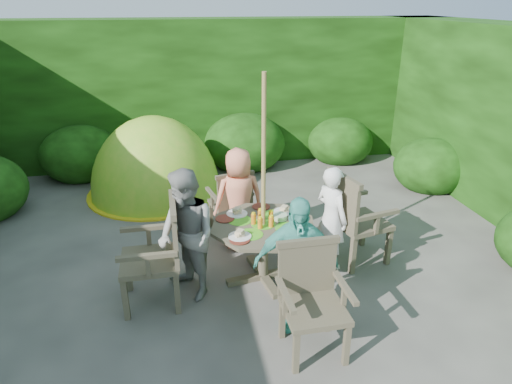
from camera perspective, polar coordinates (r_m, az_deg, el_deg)
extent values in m
plane|color=#43413C|center=(5.24, -1.88, -9.37)|extent=(60.00, 60.00, 0.00)
cube|color=black|center=(8.54, -6.29, 12.40)|extent=(9.00, 1.00, 2.50)
cylinder|color=#3F3829|center=(4.89, 0.88, -7.65)|extent=(0.11, 0.11, 0.62)
cube|color=#3F3829|center=(5.04, 0.86, -10.41)|extent=(0.82, 0.23, 0.05)
cube|color=#3F3829|center=(5.04, 0.86, -10.41)|extent=(0.23, 0.82, 0.05)
cylinder|color=#3F3829|center=(4.73, 0.90, -4.24)|extent=(1.30, 1.30, 0.04)
cylinder|color=#4AC020|center=(4.53, -0.72, -5.31)|extent=(0.25, 0.25, 0.00)
cylinder|color=#4AC020|center=(4.66, 3.94, -4.48)|extent=(0.25, 0.25, 0.00)
cylinder|color=#4AC020|center=(4.80, -2.04, -3.57)|extent=(0.25, 0.25, 0.00)
cylinder|color=#4AC020|center=(4.93, 2.39, -2.84)|extent=(0.25, 0.25, 0.00)
cylinder|color=#4AC020|center=(4.72, 0.91, -4.02)|extent=(0.25, 0.25, 0.00)
cylinder|color=white|center=(4.98, 3.53, -2.47)|extent=(0.23, 0.23, 0.01)
cylinder|color=white|center=(4.93, -2.40, -2.72)|extent=(0.23, 0.23, 0.01)
cylinder|color=white|center=(4.47, -2.03, -5.57)|extent=(0.23, 0.23, 0.01)
cylinder|color=white|center=(4.53, 4.51, -5.26)|extent=(0.23, 0.23, 0.01)
cylinder|color=#B6290C|center=(4.87, 5.51, -3.16)|extent=(0.20, 0.20, 0.01)
cylinder|color=#B6290C|center=(5.10, 0.64, -1.82)|extent=(0.20, 0.20, 0.01)
cylinder|color=#B6290C|center=(4.83, -3.91, -3.34)|extent=(0.20, 0.20, 0.01)
cylinder|color=#B6290C|center=(4.41, -2.05, -6.00)|extent=(0.20, 0.20, 0.01)
cylinder|color=#B6290C|center=(4.44, 4.34, -5.86)|extent=(0.20, 0.20, 0.01)
cylinder|color=#5FAB41|center=(4.82, 2.94, -3.10)|extent=(0.16, 0.16, 0.05)
cylinder|color=olive|center=(4.54, 0.94, 0.96)|extent=(0.05, 0.05, 2.20)
cube|color=#3F3829|center=(5.31, 12.88, -3.72)|extent=(0.66, 0.67, 0.05)
cube|color=#3F3829|center=(5.39, 16.22, -6.53)|extent=(0.07, 0.07, 0.46)
cube|color=#3F3829|center=(5.72, 13.24, -4.43)|extent=(0.07, 0.07, 0.46)
cube|color=#3F3829|center=(5.12, 12.01, -7.72)|extent=(0.07, 0.07, 0.46)
cube|color=#3F3829|center=(5.46, 9.15, -5.42)|extent=(0.07, 0.07, 0.46)
cube|color=#3F3829|center=(5.04, 10.76, -1.30)|extent=(0.17, 0.56, 0.54)
cube|color=#3F3829|center=(5.01, 14.97, -2.80)|extent=(0.54, 0.17, 0.04)
cube|color=#3F3829|center=(5.42, 11.35, -0.44)|extent=(0.54, 0.17, 0.04)
cube|color=#3F3829|center=(4.58, -13.18, -8.38)|extent=(0.55, 0.57, 0.05)
cube|color=#3F3829|center=(4.92, -15.70, -9.52)|extent=(0.05, 0.05, 0.46)
cube|color=#3F3829|center=(4.52, -16.03, -12.73)|extent=(0.05, 0.05, 0.46)
cube|color=#3F3829|center=(4.90, -10.07, -9.13)|extent=(0.05, 0.05, 0.46)
cube|color=#3F3829|center=(4.50, -9.83, -12.32)|extent=(0.05, 0.05, 0.46)
cube|color=#3F3829|center=(4.43, -10.14, -4.89)|extent=(0.05, 0.56, 0.54)
cube|color=#3F3829|center=(4.72, -13.37, -4.37)|extent=(0.54, 0.06, 0.04)
cube|color=#3F3829|center=(4.22, -13.49, -7.83)|extent=(0.54, 0.06, 0.04)
cube|color=#3F3829|center=(5.85, -3.30, -1.51)|extent=(0.54, 0.53, 0.04)
cube|color=#3F3829|center=(6.16, -2.19, -2.17)|extent=(0.05, 0.05, 0.37)
cube|color=#3F3829|center=(6.04, -5.63, -2.78)|extent=(0.05, 0.05, 0.37)
cube|color=#3F3829|center=(5.83, -0.80, -3.66)|extent=(0.05, 0.05, 0.37)
cube|color=#3F3829|center=(5.71, -4.41, -4.34)|extent=(0.05, 0.05, 0.37)
cube|color=#3F3829|center=(5.57, -2.60, -0.11)|extent=(0.46, 0.13, 0.44)
cube|color=#3F3829|center=(5.85, -1.23, 0.44)|extent=(0.14, 0.44, 0.04)
cube|color=#3F3829|center=(5.71, -5.50, -0.27)|extent=(0.14, 0.44, 0.04)
cube|color=#3F3829|center=(3.94, 7.30, -14.44)|extent=(0.52, 0.50, 0.05)
cube|color=#3F3829|center=(3.87, 5.02, -19.32)|extent=(0.05, 0.05, 0.41)
cube|color=#3F3829|center=(3.99, 11.25, -18.18)|extent=(0.05, 0.05, 0.41)
cube|color=#3F3829|center=(4.18, 3.29, -15.48)|extent=(0.05, 0.05, 0.41)
cube|color=#3F3829|center=(4.29, 9.01, -14.58)|extent=(0.05, 0.05, 0.41)
cube|color=#3F3829|center=(3.97, 6.40, -9.43)|extent=(0.51, 0.05, 0.49)
cube|color=#3F3829|center=(3.76, 3.71, -12.65)|extent=(0.06, 0.49, 0.04)
cube|color=#3F3829|center=(3.91, 11.04, -11.55)|extent=(0.06, 0.49, 0.04)
imported|color=white|center=(5.07, 9.38, -3.21)|extent=(0.44, 0.51, 1.18)
imported|color=gray|center=(4.52, -8.63, -5.43)|extent=(0.76, 0.82, 1.34)
imported|color=#F68A65|center=(5.42, -2.16, -0.81)|extent=(0.64, 0.46, 1.23)
imported|color=#4EB6A4|center=(4.09, 5.01, -8.96)|extent=(0.79, 0.42, 1.29)
ellipsoid|color=#74C025|center=(7.34, -12.26, 0.00)|extent=(2.36, 2.36, 2.41)
ellipsoid|color=black|center=(6.74, -13.59, -2.25)|extent=(0.74, 0.50, 0.83)
cylinder|color=gold|center=(7.33, -12.27, 0.10)|extent=(2.11, 2.11, 0.03)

